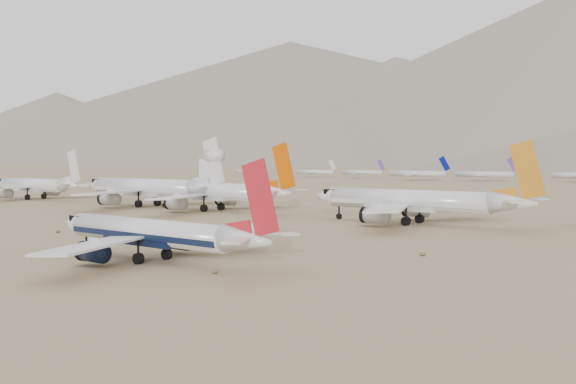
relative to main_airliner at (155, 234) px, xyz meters
The scene contains 6 objects.
ground 12.63m from the main_airliner, 165.78° to the right, with size 7000.00×7000.00×0.00m, color #8C7551.
main_airliner is the anchor object (origin of this frame).
row2_gold_tail 68.16m from the main_airliner, 85.72° to the left, with size 50.43×49.32×17.96m.
row2_orange_tail 85.81m from the main_airliner, 129.27° to the left, with size 51.48×50.36×18.36m.
row2_white_trijet 103.07m from the main_airliner, 140.46° to the left, with size 56.60×55.32×20.06m.
row2_white_twin 152.37m from the main_airliner, 155.28° to the left, with size 48.40×47.36×17.29m.
Camera 1 is at (80.21, -54.88, 14.31)m, focal length 40.00 mm.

